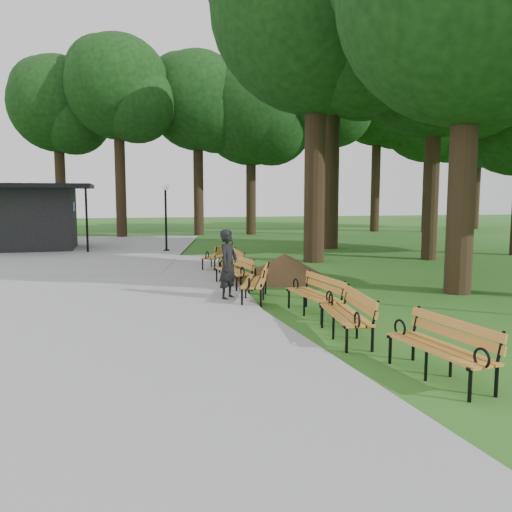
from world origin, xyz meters
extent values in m
plane|color=#225719|center=(0.00, 0.00, 0.00)|extent=(100.00, 100.00, 0.00)
cube|color=#98989B|center=(-4.00, 3.00, 0.03)|extent=(12.00, 38.00, 0.06)
imported|color=black|center=(-0.70, 1.25, 0.87)|extent=(0.72, 0.76, 1.75)
cylinder|color=black|center=(-1.75, 12.80, 1.43)|extent=(0.10, 0.10, 2.87)
sphere|color=white|center=(-1.75, 12.80, 2.96)|extent=(0.32, 0.32, 0.32)
cone|color=#47301C|center=(1.45, 3.88, 0.41)|extent=(2.49, 2.49, 0.82)
cylinder|color=black|center=(5.39, 0.87, 3.54)|extent=(0.70, 0.70, 7.08)
cylinder|color=black|center=(8.50, 7.68, 3.71)|extent=(0.60, 0.60, 7.43)
sphere|color=black|center=(8.50, 7.68, 8.12)|extent=(6.59, 6.59, 6.59)
cylinder|color=black|center=(3.72, 7.94, 4.38)|extent=(0.80, 0.80, 8.76)
sphere|color=black|center=(3.72, 7.94, 9.58)|extent=(8.00, 8.00, 8.00)
cylinder|color=black|center=(6.12, 12.70, 4.43)|extent=(0.76, 0.76, 8.86)
sphere|color=black|center=(6.12, 12.70, 9.69)|extent=(6.83, 6.83, 6.83)
camera|label=1|loc=(-2.70, -11.49, 2.60)|focal=36.87mm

